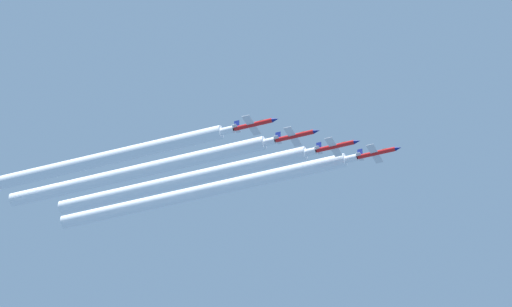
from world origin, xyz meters
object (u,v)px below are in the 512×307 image
Objects in this scene: jet_lead at (378,153)px; jet_third_echelon at (296,136)px; jet_second_echelon at (337,146)px; jet_fourth_echelon at (255,124)px.

jet_lead reaches higher than jet_third_echelon.
jet_second_echelon is at bearing -44.39° from jet_lead.
jet_fourth_echelon is (23.79, -20.23, -3.26)m from jet_lead.
jet_third_echelon is at bearing -36.42° from jet_second_echelon.
jet_second_echelon reaches higher than jet_fourth_echelon.
jet_fourth_echelon is (7.77, -6.64, -0.53)m from jet_third_echelon.
jet_second_echelon is at bearing 141.59° from jet_fourth_echelon.
jet_second_echelon is (7.34, -7.18, -1.27)m from jet_lead.
jet_third_echelon is at bearing 139.49° from jet_fourth_echelon.
jet_third_echelon is 1.00× the size of jet_fourth_echelon.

